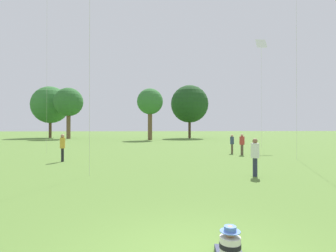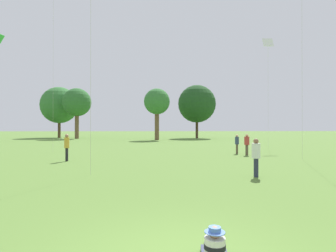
# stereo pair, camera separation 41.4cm
# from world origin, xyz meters

# --- Properties ---
(seated_toddler) EXTENTS (0.50, 0.59, 0.57)m
(seated_toddler) POSITION_xyz_m (0.59, 0.10, 0.23)
(seated_toddler) COLOR #383D56
(seated_toddler) RESTS_ON ground
(person_standing_0) EXTENTS (0.49, 0.49, 1.68)m
(person_standing_0) POSITION_xyz_m (6.85, 16.17, 0.99)
(person_standing_0) COLOR brown
(person_standing_0) RESTS_ON ground
(person_standing_1) EXTENTS (0.51, 0.51, 1.70)m
(person_standing_1) POSITION_xyz_m (4.08, 7.21, 1.01)
(person_standing_1) COLOR #282D42
(person_standing_1) RESTS_ON ground
(person_standing_2) EXTENTS (0.41, 0.41, 1.77)m
(person_standing_2) POSITION_xyz_m (-6.15, 13.12, 1.07)
(person_standing_2) COLOR black
(person_standing_2) RESTS_ON ground
(person_standing_3) EXTENTS (0.44, 0.44, 1.61)m
(person_standing_3) POSITION_xyz_m (6.43, 17.36, 0.97)
(person_standing_3) COLOR brown
(person_standing_3) RESTS_ON ground
(kite_4) EXTENTS (1.13, 0.54, 12.01)m
(kite_4) POSITION_xyz_m (11.89, 23.72, 11.19)
(kite_4) COLOR white
(kite_4) RESTS_ON ground
(distant_tree_0) EXTENTS (5.51, 5.51, 9.92)m
(distant_tree_0) POSITION_xyz_m (-15.81, 47.99, 7.08)
(distant_tree_0) COLOR brown
(distant_tree_0) RESTS_ON ground
(distant_tree_1) EXTENTS (7.80, 7.80, 10.91)m
(distant_tree_1) POSITION_xyz_m (-21.10, 53.24, 7.00)
(distant_tree_1) COLOR brown
(distant_tree_1) RESTS_ON ground
(distant_tree_2) EXTENTS (7.70, 7.70, 10.90)m
(distant_tree_2) POSITION_xyz_m (8.12, 49.09, 7.03)
(distant_tree_2) COLOR #473323
(distant_tree_2) RESTS_ON ground
(distant_tree_3) EXTENTS (4.55, 4.55, 9.05)m
(distant_tree_3) POSITION_xyz_m (-0.12, 41.78, 6.65)
(distant_tree_3) COLOR brown
(distant_tree_3) RESTS_ON ground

